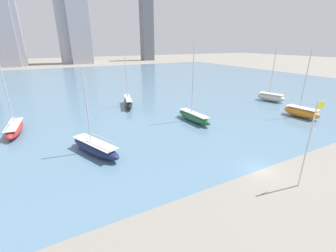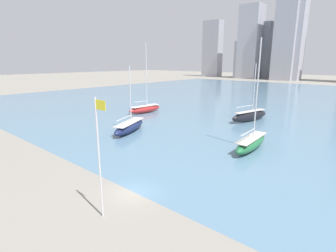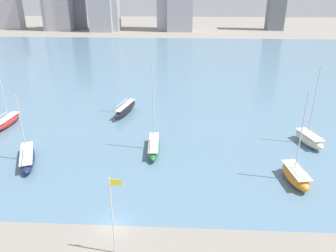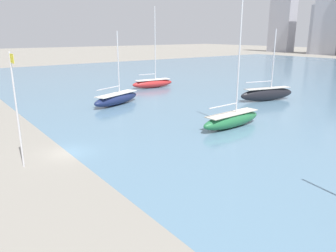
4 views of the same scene
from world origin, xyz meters
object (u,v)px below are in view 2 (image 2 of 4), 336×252
Objects in this scene: sailboat_green at (251,143)px; sailboat_navy at (129,127)px; sailboat_red at (145,109)px; flag_pole at (99,154)px; sailboat_black at (250,116)px.

sailboat_navy is (-19.83, -4.80, -0.05)m from sailboat_green.
sailboat_red is 31.69m from sailboat_green.
sailboat_navy is at bearing 134.47° from flag_pole.
sailboat_red reaches higher than sailboat_green.
sailboat_navy is at bearing -105.29° from sailboat_black.
sailboat_green is at bearing 85.10° from flag_pole.
sailboat_black is at bearing 23.67° from sailboat_red.
sailboat_navy is (-17.85, 18.19, -4.25)m from flag_pole.
sailboat_red reaches higher than flag_pole.
sailboat_green is (1.97, 22.98, -4.20)m from flag_pole.
sailboat_navy is 0.97× the size of sailboat_black.
sailboat_black is (22.65, 7.63, 0.16)m from sailboat_red.
flag_pole is 43.04m from sailboat_red.
sailboat_navy is at bearing -47.79° from sailboat_red.
sailboat_green is 18.42m from sailboat_black.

